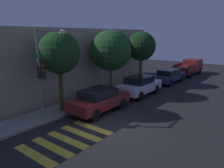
% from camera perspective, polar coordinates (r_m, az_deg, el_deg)
% --- Properties ---
extents(ground_plane, '(60.00, 60.00, 0.00)m').
position_cam_1_polar(ground_plane, '(12.04, 0.18, -11.08)').
color(ground_plane, black).
extents(sidewalk, '(26.00, 2.08, 0.14)m').
position_cam_1_polar(sidewalk, '(14.81, -13.01, -6.46)').
color(sidewalk, gray).
rests_on(sidewalk, ground).
extents(building_row, '(26.00, 6.00, 5.34)m').
position_cam_1_polar(building_row, '(17.83, -22.57, 4.76)').
color(building_row, gray).
rests_on(building_row, ground).
extents(crosswalk, '(3.94, 2.60, 0.00)m').
position_cam_1_polar(crosswalk, '(10.91, -11.61, -14.04)').
color(crosswalk, gold).
rests_on(crosswalk, ground).
extents(traffic_light_pole, '(2.23, 0.56, 5.23)m').
position_cam_1_polar(traffic_light_pole, '(12.43, -16.91, 5.58)').
color(traffic_light_pole, slate).
rests_on(traffic_light_pole, ground).
extents(sedan_near_corner, '(4.28, 1.85, 1.50)m').
position_cam_1_polar(sedan_near_corner, '(13.97, -3.35, -4.14)').
color(sedan_near_corner, maroon).
rests_on(sedan_near_corner, ground).
extents(sedan_middle, '(4.28, 1.85, 1.57)m').
position_cam_1_polar(sedan_middle, '(17.90, 7.24, -0.31)').
color(sedan_middle, silver).
rests_on(sedan_middle, ground).
extents(sedan_far_end, '(4.68, 1.76, 1.42)m').
position_cam_1_polar(sedan_far_end, '(23.01, 14.66, 2.16)').
color(sedan_far_end, '#2D3351').
rests_on(sedan_far_end, ground).
extents(pickup_truck, '(5.33, 1.98, 1.79)m').
position_cam_1_polar(pickup_truck, '(28.60, 19.53, 4.19)').
color(pickup_truck, maroon).
rests_on(pickup_truck, ground).
extents(tree_near_corner, '(2.58, 2.58, 5.09)m').
position_cam_1_polar(tree_near_corner, '(13.71, -13.62, 7.86)').
color(tree_near_corner, '#42301E').
rests_on(tree_near_corner, ground).
extents(tree_midblock, '(3.23, 3.23, 5.25)m').
position_cam_1_polar(tree_midblock, '(17.34, -0.31, 8.73)').
color(tree_midblock, brown).
rests_on(tree_midblock, ground).
extents(tree_far_end, '(2.76, 2.76, 5.15)m').
position_cam_1_polar(tree_far_end, '(21.19, 7.61, 9.69)').
color(tree_far_end, brown).
rests_on(tree_far_end, ground).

